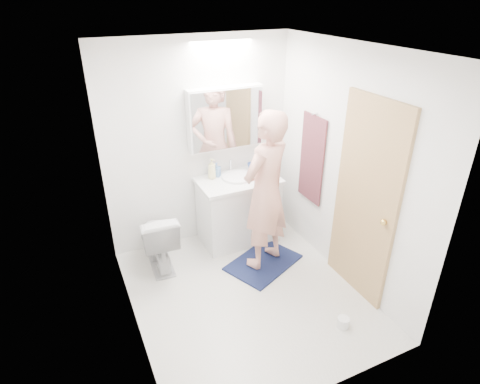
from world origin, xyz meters
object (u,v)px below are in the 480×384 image
soap_bottle_b (217,170)px  toothbrush_cup (251,167)px  toilet (158,239)px  medicine_cabinet (225,118)px  soap_bottle_a (212,169)px  person (266,192)px  toilet_paper_roll (343,322)px  vanity_cabinet (238,211)px

soap_bottle_b → toothbrush_cup: bearing=-2.6°
toilet → soap_bottle_b: (0.84, 0.30, 0.56)m
toilet → soap_bottle_b: bearing=-157.2°
medicine_cabinet → soap_bottle_a: 0.60m
person → toilet_paper_roll: bearing=76.7°
toilet → toothbrush_cup: (1.28, 0.28, 0.52)m
toothbrush_cup → toilet_paper_roll: bearing=-89.8°
vanity_cabinet → person: 0.80m
medicine_cabinet → toilet: (-0.97, -0.33, -1.15)m
person → toothbrush_cup: bearing=-129.8°
vanity_cabinet → soap_bottle_b: soap_bottle_b is taller
soap_bottle_b → soap_bottle_a: bearing=-157.8°
soap_bottle_b → toilet_paper_roll: bearing=-76.8°
soap_bottle_b → toilet_paper_roll: 2.16m
person → toilet: bearing=-48.2°
toothbrush_cup → vanity_cabinet: bearing=-147.6°
vanity_cabinet → soap_bottle_b: 0.58m
soap_bottle_b → toothbrush_cup: 0.45m
soap_bottle_a → soap_bottle_b: soap_bottle_a is taller
person → toothbrush_cup: 0.79m
medicine_cabinet → toothbrush_cup: medicine_cabinet is taller
toilet → toilet_paper_roll: size_ratio=6.35×
medicine_cabinet → toilet_paper_roll: medicine_cabinet is taller
vanity_cabinet → toothbrush_cup: (0.25, 0.16, 0.48)m
person → soap_bottle_b: person is taller
soap_bottle_a → toilet_paper_roll: (0.53, -1.90, -0.89)m
medicine_cabinet → toothbrush_cup: size_ratio=8.62×
vanity_cabinet → toilet_paper_roll: vanity_cabinet is taller
person → soap_bottle_a: 0.80m
medicine_cabinet → soap_bottle_a: (-0.21, -0.06, -0.56)m
medicine_cabinet → toilet_paper_roll: 2.46m
person → soap_bottle_a: person is taller
vanity_cabinet → toothbrush_cup: bearing=32.4°
person → soap_bottle_a: size_ratio=7.21×
toilet → toilet_paper_roll: 2.10m
toilet_paper_roll → toothbrush_cup: bearing=90.2°
medicine_cabinet → toilet: 1.54m
medicine_cabinet → person: medicine_cabinet is taller
toilet → medicine_cabinet: bearing=-158.0°
medicine_cabinet → soap_bottle_a: size_ratio=3.64×
soap_bottle_a → person: bearing=-67.6°
medicine_cabinet → toilet_paper_roll: (0.32, -1.96, -1.45)m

